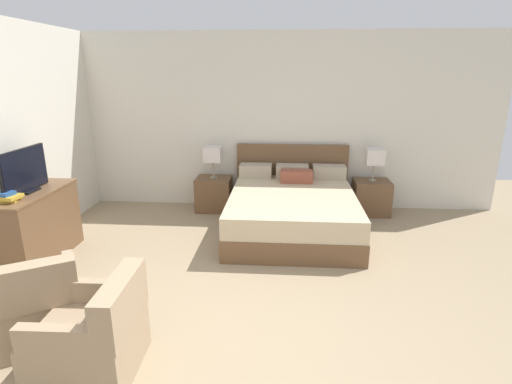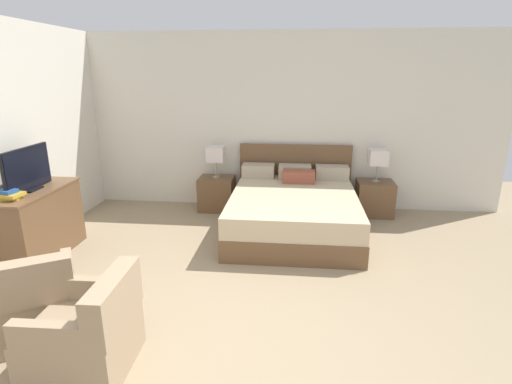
# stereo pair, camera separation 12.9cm
# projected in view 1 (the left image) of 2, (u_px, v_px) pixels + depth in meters

# --- Properties ---
(ground_plane) EXTENTS (11.69, 11.69, 0.00)m
(ground_plane) POSITION_uv_depth(u_px,v_px,m) (250.00, 374.00, 2.92)
(ground_plane) COLOR #998466
(wall_back) EXTENTS (7.06, 0.06, 2.72)m
(wall_back) POSITION_uv_depth(u_px,v_px,m) (272.00, 122.00, 6.28)
(wall_back) COLOR silver
(wall_back) RESTS_ON ground
(bed) EXTENTS (1.76, 2.14, 1.03)m
(bed) POSITION_uv_depth(u_px,v_px,m) (292.00, 209.00, 5.53)
(bed) COLOR brown
(bed) RESTS_ON ground
(nightstand_left) EXTENTS (0.54, 0.46, 0.53)m
(nightstand_left) POSITION_uv_depth(u_px,v_px,m) (214.00, 194.00, 6.35)
(nightstand_left) COLOR brown
(nightstand_left) RESTS_ON ground
(nightstand_right) EXTENTS (0.54, 0.46, 0.53)m
(nightstand_right) POSITION_uv_depth(u_px,v_px,m) (371.00, 197.00, 6.18)
(nightstand_right) COLOR brown
(nightstand_right) RESTS_ON ground
(table_lamp_left) EXTENTS (0.27, 0.27, 0.49)m
(table_lamp_left) POSITION_uv_depth(u_px,v_px,m) (213.00, 155.00, 6.17)
(table_lamp_left) COLOR gray
(table_lamp_left) RESTS_ON nightstand_left
(table_lamp_right) EXTENTS (0.27, 0.27, 0.49)m
(table_lamp_right) POSITION_uv_depth(u_px,v_px,m) (375.00, 157.00, 6.00)
(table_lamp_right) COLOR gray
(table_lamp_right) RESTS_ON nightstand_right
(dresser) EXTENTS (0.51, 1.19, 0.84)m
(dresser) POSITION_uv_depth(u_px,v_px,m) (34.00, 225.00, 4.60)
(dresser) COLOR brown
(dresser) RESTS_ON ground
(tv) EXTENTS (0.18, 0.77, 0.49)m
(tv) POSITION_uv_depth(u_px,v_px,m) (24.00, 171.00, 4.40)
(tv) COLOR black
(tv) RESTS_ON dresser
(book_red_cover) EXTENTS (0.28, 0.21, 0.03)m
(book_red_cover) POSITION_uv_depth(u_px,v_px,m) (6.00, 200.00, 4.14)
(book_red_cover) COLOR gold
(book_red_cover) RESTS_ON dresser
(book_blue_cover) EXTENTS (0.25, 0.21, 0.04)m
(book_blue_cover) POSITION_uv_depth(u_px,v_px,m) (7.00, 197.00, 4.12)
(book_blue_cover) COLOR gold
(book_blue_cover) RESTS_ON book_red_cover
(book_small_top) EXTENTS (0.21, 0.17, 0.04)m
(book_small_top) POSITION_uv_depth(u_px,v_px,m) (4.00, 193.00, 4.12)
(book_small_top) COLOR #234C8E
(book_small_top) RESTS_ON book_blue_cover
(armchair_by_window) EXTENTS (0.94, 0.94, 0.76)m
(armchair_by_window) POSITION_uv_depth(u_px,v_px,m) (35.00, 307.00, 3.26)
(armchair_by_window) COLOR #9E8466
(armchair_by_window) RESTS_ON ground
(armchair_companion) EXTENTS (0.71, 0.70, 0.76)m
(armchair_companion) POSITION_uv_depth(u_px,v_px,m) (94.00, 338.00, 2.88)
(armchair_companion) COLOR #9E8466
(armchair_companion) RESTS_ON ground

